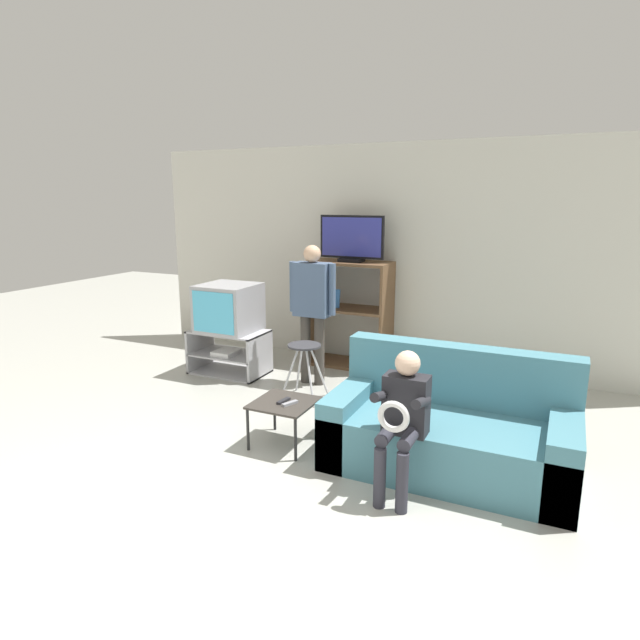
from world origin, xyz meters
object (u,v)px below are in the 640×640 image
object	(u,v)px
remote_control_white	(290,403)
media_shelf	(348,313)
snack_table	(284,406)
television_main	(229,308)
folding_stool	(304,355)
couch	(450,431)
person_seated_child	(403,413)
television_flat	(352,240)
tv_stand	(229,352)
remote_control_black	(283,401)
person_standing_adult	(312,302)

from	to	relation	value
remote_control_white	media_shelf	bearing A→B (deg)	123.28
media_shelf	snack_table	world-z (taller)	media_shelf
television_main	remote_control_white	distance (m)	2.12
folding_stool	couch	world-z (taller)	couch
television_main	media_shelf	bearing A→B (deg)	37.47
media_shelf	couch	xyz separation A→B (m)	(1.65, -2.04, -0.35)
television_main	folding_stool	bearing A→B (deg)	-18.34
person_seated_child	snack_table	bearing A→B (deg)	163.73
media_shelf	remote_control_white	world-z (taller)	media_shelf
television_main	remote_control_white	world-z (taller)	television_main
television_flat	remote_control_white	size ratio (longest dim) A/B	5.38
tv_stand	snack_table	world-z (taller)	tv_stand
television_main	snack_table	size ratio (longest dim) A/B	1.28
snack_table	remote_control_white	distance (m)	0.09
media_shelf	folding_stool	distance (m)	1.25
media_shelf	snack_table	distance (m)	2.28
tv_stand	remote_control_black	world-z (taller)	tv_stand
television_main	person_seated_child	xyz separation A→B (m)	(2.54, -1.69, -0.18)
television_main	remote_control_white	size ratio (longest dim) A/B	4.23
television_main	remote_control_black	xyz separation A→B (m)	(1.46, -1.38, -0.39)
television_flat	remote_control_white	bearing A→B (deg)	-80.41
couch	folding_stool	bearing A→B (deg)	153.59
person_standing_adult	television_flat	bearing A→B (deg)	79.76
television_main	couch	xyz separation A→B (m)	(2.76, -1.18, -0.48)
snack_table	person_standing_adult	world-z (taller)	person_standing_adult
remote_control_black	couch	xyz separation A→B (m)	(1.30, 0.20, -0.09)
television_main	snack_table	world-z (taller)	television_main
television_flat	couch	distance (m)	2.85
tv_stand	person_standing_adult	distance (m)	1.22
television_flat	person_seated_child	bearing A→B (deg)	-61.26
television_flat	folding_stool	world-z (taller)	television_flat
tv_stand	person_seated_child	world-z (taller)	person_seated_child
television_flat	remote_control_black	distance (m)	2.50
folding_stool	snack_table	bearing A→B (deg)	-72.46
snack_table	remote_control_black	bearing A→B (deg)	-96.33
tv_stand	media_shelf	distance (m)	1.48
tv_stand	folding_stool	size ratio (longest dim) A/B	1.50
television_main	couch	bearing A→B (deg)	-23.17
remote_control_black	couch	bearing A→B (deg)	16.60
television_main	remote_control_white	xyz separation A→B (m)	(1.53, -1.40, -0.39)
folding_stool	remote_control_black	xyz separation A→B (m)	(0.31, -1.00, -0.08)
remote_control_black	person_standing_adult	distance (m)	1.61
remote_control_black	person_standing_adult	bearing A→B (deg)	114.91
television_main	media_shelf	world-z (taller)	media_shelf
person_seated_child	media_shelf	bearing A→B (deg)	119.22
media_shelf	couch	bearing A→B (deg)	-51.05
person_standing_adult	television_main	bearing A→B (deg)	-175.93
television_main	tv_stand	bearing A→B (deg)	-113.36
folding_stool	person_standing_adult	distance (m)	0.65
media_shelf	television_main	bearing A→B (deg)	-142.53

